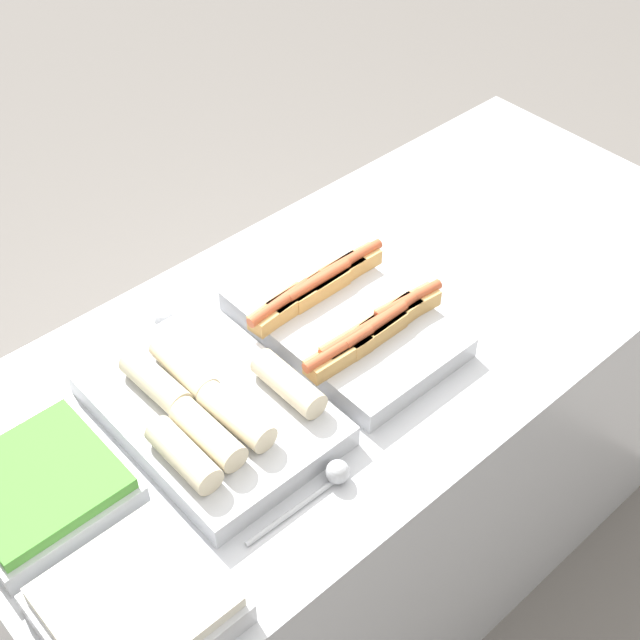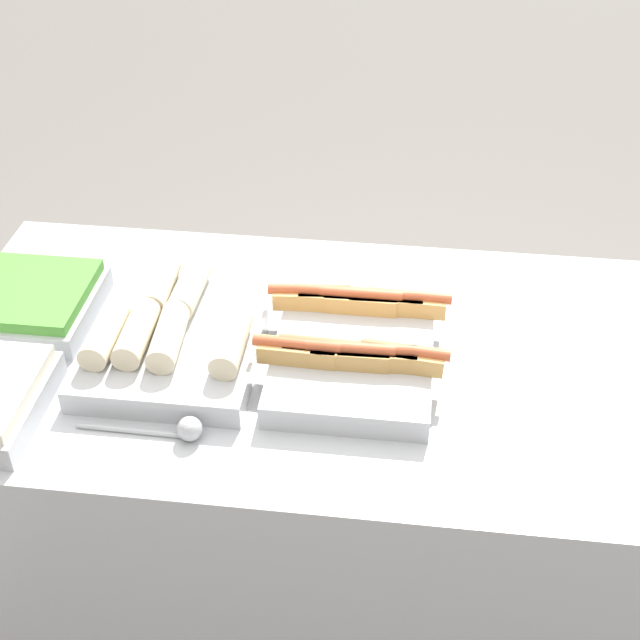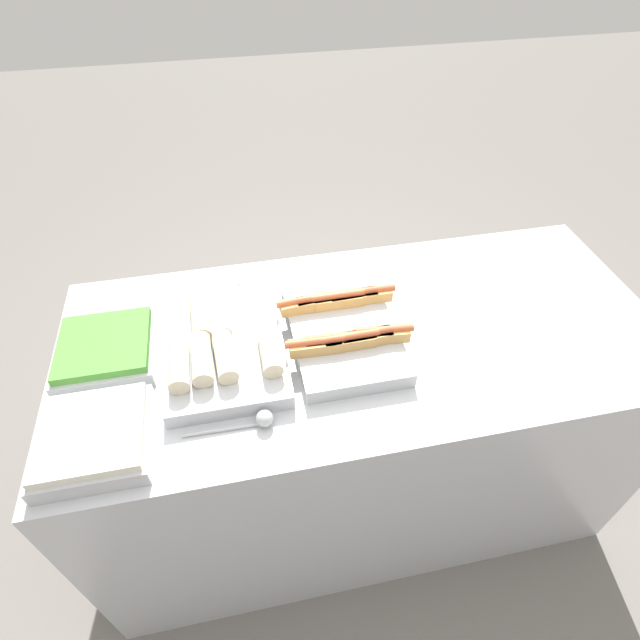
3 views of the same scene
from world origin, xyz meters
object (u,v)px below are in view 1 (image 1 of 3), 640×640
tray_side_front (136,606)px  serving_spoon_far (157,324)px  tray_hotdogs (345,318)px  serving_spoon_near (329,479)px  tray_side_back (41,489)px  tray_wraps (210,408)px

tray_side_front → serving_spoon_far: size_ratio=1.20×
tray_hotdogs → tray_side_front: size_ratio=1.72×
serving_spoon_near → serving_spoon_far: size_ratio=1.02×
tray_hotdogs → tray_side_back: bearing=176.2°
tray_side_back → serving_spoon_near: size_ratio=1.17×
tray_side_back → serving_spoon_far: tray_side_back is taller
tray_wraps → serving_spoon_far: bearing=76.6°
serving_spoon_far → tray_side_front: bearing=-127.2°
tray_wraps → tray_side_front: size_ratio=1.75×
tray_hotdogs → tray_wraps: 0.35m
tray_hotdogs → tray_side_front: tray_hotdogs is taller
tray_hotdogs → serving_spoon_near: (-0.29, -0.27, -0.02)m
tray_wraps → serving_spoon_near: tray_wraps is taller
tray_hotdogs → tray_wraps: tray_wraps is taller
tray_wraps → tray_side_front: (-0.33, -0.24, -0.00)m
tray_hotdogs → tray_wraps: bearing=-178.7°
tray_wraps → serving_spoon_near: (0.07, -0.26, -0.02)m
tray_side_front → tray_side_back: (0.00, 0.30, 0.00)m
tray_hotdogs → serving_spoon_near: 0.39m
tray_side_front → serving_spoon_far: 0.65m
tray_wraps → tray_side_back: bearing=170.8°
tray_hotdogs → tray_side_back: tray_hotdogs is taller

